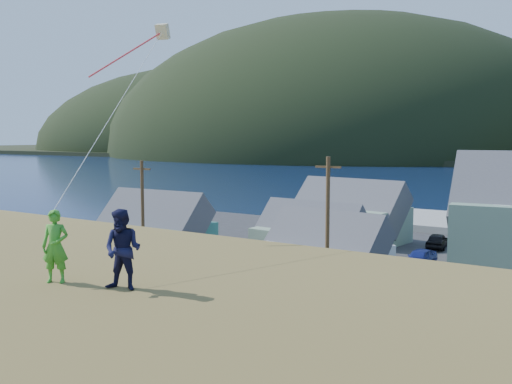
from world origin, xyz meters
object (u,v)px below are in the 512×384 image
Objects in this scene: shed_white at (325,254)px; shed_teal at (152,231)px; shed_palegreen_far at (349,213)px; kite_flyer_green at (55,246)px; wharf at (438,221)px; kite_flyer_navy at (123,250)px; shed_palegreen_near at (309,237)px.

shed_teal is at bearing -171.48° from shed_white.
shed_palegreen_far is 7.05× the size of kite_flyer_green.
wharf is at bearing 81.03° from shed_palegreen_far.
shed_teal is 20.66m from shed_palegreen_far.
kite_flyer_navy is at bearing -64.36° from shed_palegreen_far.
wharf is 2.85× the size of shed_palegreen_near.
kite_flyer_green is at bearing -68.58° from shed_palegreen_near.
shed_palegreen_near is at bearing 28.62° from shed_teal.
shed_palegreen_far is at bearing 89.45° from kite_flyer_navy.
shed_palegreen_far reaches higher than shed_white.
shed_white is (4.41, -6.10, 0.14)m from shed_palegreen_near.
shed_white is 4.90× the size of kite_flyer_navy.
shed_palegreen_near is at bearing 77.05° from kite_flyer_green.
kite_flyer_navy reaches higher than kite_flyer_green.
shed_palegreen_far is 46.29m from kite_flyer_navy.
kite_flyer_navy is (11.90, -32.09, 5.70)m from shed_palegreen_near.
shed_white is 0.73× the size of shed_palegreen_far.
kite_flyer_navy is (1.80, 0.40, 0.05)m from kite_flyer_green.
shed_white is (1.21, -33.29, 2.09)m from wharf.
shed_palegreen_near is at bearing -96.70° from wharf.
kite_flyer_navy is (8.71, -59.29, 7.66)m from wharf.
shed_palegreen_near reaches higher than wharf.
wharf is 2.91× the size of shed_white.
kite_flyer_green is (11.74, -44.36, 5.14)m from shed_palegreen_far.
shed_palegreen_near is 7.52m from shed_white.
wharf is 16.26m from shed_palegreen_far.
shed_teal is 1.03× the size of shed_palegreen_near.
wharf is at bearing 66.38° from kite_flyer_green.
shed_palegreen_far is at bearing 61.25° from shed_teal.
shed_white is 27.56m from kite_flyer_green.
wharf is 27.45m from shed_palegreen_near.
shed_teal reaches higher than shed_palegreen_near.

